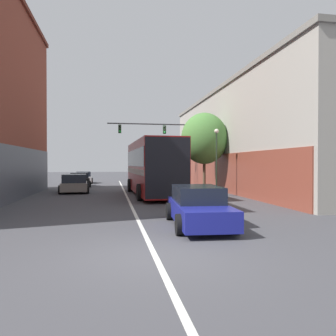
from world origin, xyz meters
TOP-DOWN VIEW (x-y plane):
  - ground_plane at (0.00, 0.00)m, footprint 160.00×160.00m
  - lane_center_line at (0.00, 13.81)m, footprint 0.14×39.61m
  - building_right_storefront at (10.61, 18.55)m, footprint 6.55×28.05m
  - bus at (1.80, 14.52)m, footprint 3.11×10.31m
  - hatchback_foreground at (1.99, 3.37)m, footprint 2.19×4.60m
  - parked_car_left_near at (-4.07, 29.80)m, footprint 2.22×4.28m
  - parked_car_left_mid at (-3.77, 17.93)m, footprint 2.41×4.30m
  - parked_car_left_far at (-4.01, 24.23)m, footprint 2.38×4.31m
  - traffic_signal_gantry at (4.08, 23.60)m, footprint 7.89×0.36m
  - street_lamp at (5.87, 13.09)m, footprint 0.30×0.30m
  - street_tree_near at (5.97, 16.31)m, footprint 3.54×3.18m

SIDE VIEW (x-z plane):
  - ground_plane at x=0.00m, z-range 0.00..0.00m
  - lane_center_line at x=0.00m, z-range 0.00..0.01m
  - parked_car_left_near at x=-4.07m, z-range -0.03..1.26m
  - parked_car_left_far at x=-4.01m, z-range -0.03..1.30m
  - parked_car_left_mid at x=-3.77m, z-range -0.04..1.33m
  - hatchback_foreground at x=1.99m, z-range -0.03..1.34m
  - bus at x=1.80m, z-range 0.22..3.89m
  - street_lamp at x=5.87m, z-range 0.24..4.72m
  - street_tree_near at x=5.97m, z-range 1.06..7.10m
  - building_right_storefront at x=10.61m, z-range 0.11..8.46m
  - traffic_signal_gantry at x=4.08m, z-range 1.42..7.71m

